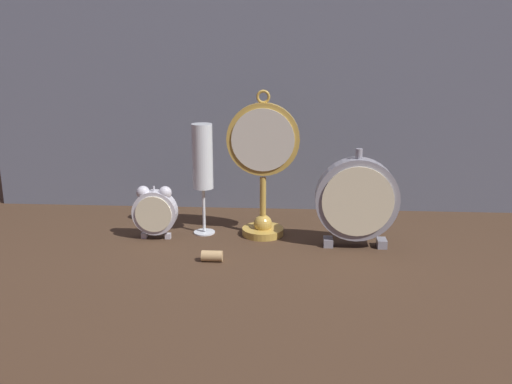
% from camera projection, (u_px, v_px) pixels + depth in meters
% --- Properties ---
extents(ground_plane, '(4.00, 4.00, 0.00)m').
position_uv_depth(ground_plane, '(254.00, 253.00, 1.19)').
color(ground_plane, '#422D1E').
extents(fabric_backdrop_drape, '(1.39, 0.01, 0.79)m').
position_uv_depth(fabric_backdrop_drape, '(262.00, 53.00, 1.40)').
color(fabric_backdrop_drape, slate).
rests_on(fabric_backdrop_drape, ground_plane).
extents(pocket_watch_on_stand, '(0.16, 0.09, 0.33)m').
position_uv_depth(pocket_watch_on_stand, '(263.00, 167.00, 1.25)').
color(pocket_watch_on_stand, gold).
rests_on(pocket_watch_on_stand, ground_plane).
extents(alarm_clock_twin_bell, '(0.10, 0.03, 0.12)m').
position_uv_depth(alarm_clock_twin_bell, '(155.00, 210.00, 1.25)').
color(alarm_clock_twin_bell, silver).
rests_on(alarm_clock_twin_bell, ground_plane).
extents(mantel_clock_silver, '(0.18, 0.04, 0.21)m').
position_uv_depth(mantel_clock_silver, '(357.00, 200.00, 1.19)').
color(mantel_clock_silver, gray).
rests_on(mantel_clock_silver, ground_plane).
extents(champagne_flute, '(0.05, 0.05, 0.25)m').
position_uv_depth(champagne_flute, '(203.00, 163.00, 1.26)').
color(champagne_flute, silver).
rests_on(champagne_flute, ground_plane).
extents(wine_cork, '(0.04, 0.02, 0.02)m').
position_uv_depth(wine_cork, '(212.00, 256.00, 1.14)').
color(wine_cork, tan).
rests_on(wine_cork, ground_plane).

